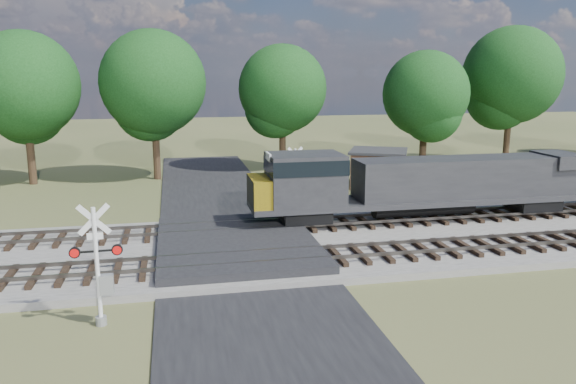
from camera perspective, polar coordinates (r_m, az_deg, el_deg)
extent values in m
plane|color=#424D29|center=(25.29, -5.09, -6.44)|extent=(160.00, 160.00, 0.00)
cube|color=gray|center=(28.55, 15.19, -4.34)|extent=(140.00, 10.00, 0.30)
cube|color=black|center=(25.28, -5.09, -6.35)|extent=(7.00, 60.00, 0.08)
cube|color=#262628|center=(25.67, -5.24, -5.42)|extent=(7.00, 9.00, 0.62)
cube|color=black|center=(23.60, 0.33, -6.76)|extent=(44.00, 2.60, 0.18)
cube|color=#524D46|center=(25.74, 18.46, -5.40)|extent=(140.00, 0.08, 0.15)
cube|color=#524D46|center=(26.93, 16.94, -4.54)|extent=(140.00, 0.08, 0.15)
cube|color=black|center=(28.29, -1.79, -3.56)|extent=(44.00, 2.60, 0.18)
cube|color=#524D46|center=(29.98, 13.70, -2.68)|extent=(140.00, 0.08, 0.15)
cube|color=#524D46|center=(31.24, 12.59, -2.04)|extent=(140.00, 0.08, 0.15)
cylinder|color=silver|center=(18.88, -18.81, -7.27)|extent=(0.14, 0.14, 3.92)
cylinder|color=gray|center=(19.53, -18.44, -12.30)|extent=(0.35, 0.35, 0.29)
cube|color=silver|center=(18.44, -19.13, -2.66)|extent=(1.03, 0.08, 1.02)
cube|color=silver|center=(18.44, -19.13, -2.66)|extent=(1.03, 0.08, 1.02)
cube|color=silver|center=(18.58, -19.02, -4.27)|extent=(0.49, 0.05, 0.22)
cube|color=black|center=(18.71, -18.92, -5.71)|extent=(1.57, 0.12, 0.06)
cylinder|color=red|center=(18.79, -20.86, -5.78)|extent=(0.36, 0.11, 0.35)
cylinder|color=red|center=(18.66, -16.96, -5.63)|extent=(0.36, 0.11, 0.35)
cube|color=gray|center=(19.05, -17.94, -8.91)|extent=(0.45, 0.31, 0.64)
cylinder|color=silver|center=(32.90, 0.73, 1.25)|extent=(0.13, 0.13, 3.68)
cylinder|color=gray|center=(33.26, 0.72, -1.63)|extent=(0.33, 0.33, 0.28)
cube|color=silver|center=(32.66, 0.74, 3.79)|extent=(0.96, 0.19, 0.96)
cube|color=silver|center=(32.66, 0.74, 3.79)|extent=(0.96, 0.19, 0.96)
cube|color=silver|center=(32.73, 0.73, 2.91)|extent=(0.46, 0.10, 0.20)
cube|color=black|center=(32.81, 0.73, 2.12)|extent=(1.46, 0.29, 0.06)
cylinder|color=red|center=(33.03, 1.70, 2.18)|extent=(0.34, 0.14, 0.33)
cylinder|color=red|center=(32.60, -0.25, 2.05)|extent=(0.34, 0.14, 0.33)
cube|color=gray|center=(32.92, 0.36, 0.28)|extent=(0.45, 0.34, 0.60)
cube|color=#492E1F|center=(40.43, 9.13, 2.26)|extent=(4.71, 4.71, 2.48)
cube|color=#2A2A2C|center=(40.23, 9.20, 4.12)|extent=(5.18, 5.18, 0.18)
cylinder|color=black|center=(44.74, -24.73, 4.19)|extent=(0.56, 0.56, 5.48)
sphere|color=#103310|center=(44.44, -25.23, 9.79)|extent=(7.67, 7.67, 7.67)
cylinder|color=black|center=(43.83, -13.27, 4.90)|extent=(0.56, 0.56, 5.59)
sphere|color=#103310|center=(43.52, -13.55, 10.74)|extent=(7.82, 7.82, 7.82)
cylinder|color=black|center=(46.99, -0.57, 5.41)|extent=(0.56, 0.56, 5.16)
sphere|color=#103310|center=(46.69, -0.58, 10.45)|extent=(7.22, 7.22, 7.22)
cylinder|color=black|center=(46.96, 13.57, 4.91)|extent=(0.56, 0.56, 4.89)
sphere|color=#103310|center=(46.66, 13.81, 9.68)|extent=(6.84, 6.84, 6.84)
cylinder|color=black|center=(53.28, 21.40, 5.82)|extent=(0.56, 0.56, 5.98)
sphere|color=#103310|center=(53.05, 21.80, 10.96)|extent=(8.38, 8.38, 8.38)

